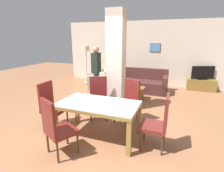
{
  "coord_description": "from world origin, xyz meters",
  "views": [
    {
      "loc": [
        1.41,
        -2.97,
        1.99
      ],
      "look_at": [
        0.0,
        0.79,
        0.89
      ],
      "focal_mm": 28.0,
      "sensor_mm": 36.0,
      "label": 1
    }
  ],
  "objects_px": {
    "standing_person": "(96,68)",
    "dining_chair_head_left": "(51,104)",
    "bottle": "(137,86)",
    "floor_lamp": "(86,52)",
    "dining_chair_head_right": "(159,121)",
    "tv_stand": "(201,85)",
    "sofa": "(140,83)",
    "armchair": "(99,82)",
    "dining_chair_far_left": "(99,96)",
    "dining_chair_far_right": "(129,100)",
    "coffee_table": "(136,93)",
    "tv_screen": "(203,73)",
    "dining_chair_near_left": "(56,126)",
    "dining_table": "(98,110)"
  },
  "relations": [
    {
      "from": "floor_lamp",
      "to": "coffee_table",
      "type": "bearing_deg",
      "value": -30.18
    },
    {
      "from": "dining_chair_near_left",
      "to": "dining_table",
      "type": "bearing_deg",
      "value": 90.0
    },
    {
      "from": "tv_stand",
      "to": "sofa",
      "type": "bearing_deg",
      "value": -158.57
    },
    {
      "from": "dining_chair_head_right",
      "to": "armchair",
      "type": "relative_size",
      "value": 0.93
    },
    {
      "from": "dining_chair_near_left",
      "to": "dining_chair_head_right",
      "type": "relative_size",
      "value": 1.0
    },
    {
      "from": "dining_table",
      "to": "armchair",
      "type": "bearing_deg",
      "value": 114.46
    },
    {
      "from": "tv_stand",
      "to": "dining_chair_head_left",
      "type": "bearing_deg",
      "value": -128.56
    },
    {
      "from": "dining_chair_near_left",
      "to": "dining_chair_far_right",
      "type": "bearing_deg",
      "value": 90.5
    },
    {
      "from": "dining_table",
      "to": "coffee_table",
      "type": "relative_size",
      "value": 2.89
    },
    {
      "from": "bottle",
      "to": "dining_chair_head_left",
      "type": "bearing_deg",
      "value": -120.67
    },
    {
      "from": "dining_chair_head_right",
      "to": "sofa",
      "type": "height_order",
      "value": "dining_chair_head_right"
    },
    {
      "from": "armchair",
      "to": "floor_lamp",
      "type": "xyz_separation_m",
      "value": [
        -0.99,
        0.8,
        1.12
      ]
    },
    {
      "from": "armchair",
      "to": "bottle",
      "type": "height_order",
      "value": "armchair"
    },
    {
      "from": "bottle",
      "to": "floor_lamp",
      "type": "bearing_deg",
      "value": 148.85
    },
    {
      "from": "dining_chair_head_left",
      "to": "tv_screen",
      "type": "relative_size",
      "value": 1.26
    },
    {
      "from": "bottle",
      "to": "tv_stand",
      "type": "height_order",
      "value": "bottle"
    },
    {
      "from": "dining_chair_head_right",
      "to": "armchair",
      "type": "xyz_separation_m",
      "value": [
        -2.67,
        3.24,
        -0.28
      ]
    },
    {
      "from": "bottle",
      "to": "floor_lamp",
      "type": "distance_m",
      "value": 3.29
    },
    {
      "from": "dining_chair_head_right",
      "to": "tv_stand",
      "type": "xyz_separation_m",
      "value": [
        1.16,
        4.44,
        -0.33
      ]
    },
    {
      "from": "dining_table",
      "to": "tv_screen",
      "type": "distance_m",
      "value": 5.03
    },
    {
      "from": "dining_chair_far_right",
      "to": "tv_stand",
      "type": "xyz_separation_m",
      "value": [
        1.96,
        3.59,
        -0.33
      ]
    },
    {
      "from": "coffee_table",
      "to": "armchair",
      "type": "bearing_deg",
      "value": 155.76
    },
    {
      "from": "dining_chair_head_right",
      "to": "bottle",
      "type": "xyz_separation_m",
      "value": [
        -0.95,
        2.4,
        -0.05
      ]
    },
    {
      "from": "dining_chair_near_left",
      "to": "sofa",
      "type": "distance_m",
      "value": 4.42
    },
    {
      "from": "armchair",
      "to": "dining_chair_far_left",
      "type": "bearing_deg",
      "value": 178.8
    },
    {
      "from": "dining_chair_head_right",
      "to": "sofa",
      "type": "bearing_deg",
      "value": 16.67
    },
    {
      "from": "dining_table",
      "to": "bottle",
      "type": "height_order",
      "value": "dining_table"
    },
    {
      "from": "dining_chair_head_left",
      "to": "standing_person",
      "type": "xyz_separation_m",
      "value": [
        -0.0,
        2.4,
        0.46
      ]
    },
    {
      "from": "standing_person",
      "to": "dining_chair_head_left",
      "type": "bearing_deg",
      "value": -3.64
    },
    {
      "from": "coffee_table",
      "to": "bottle",
      "type": "relative_size",
      "value": 2.54
    },
    {
      "from": "dining_chair_near_left",
      "to": "sofa",
      "type": "bearing_deg",
      "value": 109.44
    },
    {
      "from": "coffee_table",
      "to": "dining_chair_head_right",
      "type": "bearing_deg",
      "value": -68.19
    },
    {
      "from": "dining_chair_near_left",
      "to": "armchair",
      "type": "distance_m",
      "value": 4.2
    },
    {
      "from": "dining_table",
      "to": "sofa",
      "type": "relative_size",
      "value": 0.8
    },
    {
      "from": "sofa",
      "to": "tv_stand",
      "type": "relative_size",
      "value": 1.93
    },
    {
      "from": "sofa",
      "to": "standing_person",
      "type": "bearing_deg",
      "value": 41.65
    },
    {
      "from": "dining_chair_far_right",
      "to": "dining_chair_head_right",
      "type": "relative_size",
      "value": 1.0
    },
    {
      "from": "standing_person",
      "to": "coffee_table",
      "type": "bearing_deg",
      "value": 90.0
    },
    {
      "from": "dining_chair_near_left",
      "to": "tv_screen",
      "type": "height_order",
      "value": "dining_chair_near_left"
    },
    {
      "from": "dining_chair_near_left",
      "to": "tv_stand",
      "type": "relative_size",
      "value": 1.0
    },
    {
      "from": "dining_table",
      "to": "coffee_table",
      "type": "distance_m",
      "value": 2.52
    },
    {
      "from": "dining_chair_head_left",
      "to": "sofa",
      "type": "xyz_separation_m",
      "value": [
        1.31,
        3.56,
        -0.26
      ]
    },
    {
      "from": "armchair",
      "to": "tv_screen",
      "type": "height_order",
      "value": "tv_screen"
    },
    {
      "from": "sofa",
      "to": "tv_stand",
      "type": "distance_m",
      "value": 2.4
    },
    {
      "from": "dining_chair_head_left",
      "to": "bottle",
      "type": "height_order",
      "value": "dining_chair_head_left"
    },
    {
      "from": "sofa",
      "to": "coffee_table",
      "type": "bearing_deg",
      "value": 93.83
    },
    {
      "from": "armchair",
      "to": "standing_person",
      "type": "height_order",
      "value": "standing_person"
    },
    {
      "from": "dining_chair_far_left",
      "to": "sofa",
      "type": "height_order",
      "value": "dining_chair_far_left"
    },
    {
      "from": "tv_stand",
      "to": "dining_chair_near_left",
      "type": "bearing_deg",
      "value": -117.75
    },
    {
      "from": "dining_table",
      "to": "dining_chair_near_left",
      "type": "bearing_deg",
      "value": -116.38
    }
  ]
}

